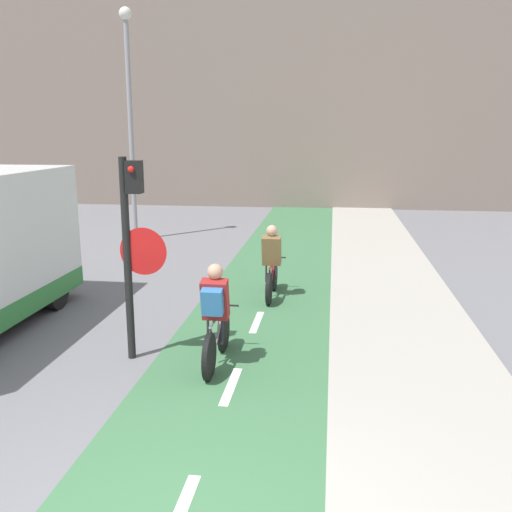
{
  "coord_description": "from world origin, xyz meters",
  "views": [
    {
      "loc": [
        1.22,
        -3.65,
        3.24
      ],
      "look_at": [
        0.0,
        5.39,
        1.2
      ],
      "focal_mm": 40.0,
      "sensor_mm": 36.0,
      "label": 1
    }
  ],
  "objects_px": {
    "cyclist_far": "(272,265)",
    "traffic_light_pole": "(132,236)",
    "street_lamp_far": "(129,101)",
    "cyclist_near": "(216,318)"
  },
  "relations": [
    {
      "from": "street_lamp_far",
      "to": "traffic_light_pole",
      "type": "bearing_deg",
      "value": -70.5
    },
    {
      "from": "cyclist_near",
      "to": "cyclist_far",
      "type": "xyz_separation_m",
      "value": [
        0.41,
        3.38,
        -0.04
      ]
    },
    {
      "from": "cyclist_near",
      "to": "cyclist_far",
      "type": "relative_size",
      "value": 1.01
    },
    {
      "from": "cyclist_far",
      "to": "street_lamp_far",
      "type": "bearing_deg",
      "value": 130.64
    },
    {
      "from": "street_lamp_far",
      "to": "cyclist_near",
      "type": "relative_size",
      "value": 3.98
    },
    {
      "from": "traffic_light_pole",
      "to": "street_lamp_far",
      "type": "xyz_separation_m",
      "value": [
        -3.09,
        8.71,
        2.22
      ]
    },
    {
      "from": "cyclist_far",
      "to": "traffic_light_pole",
      "type": "bearing_deg",
      "value": -116.04
    },
    {
      "from": "traffic_light_pole",
      "to": "cyclist_far",
      "type": "distance_m",
      "value": 3.8
    },
    {
      "from": "traffic_light_pole",
      "to": "cyclist_far",
      "type": "bearing_deg",
      "value": 63.96
    },
    {
      "from": "street_lamp_far",
      "to": "cyclist_far",
      "type": "xyz_separation_m",
      "value": [
        4.68,
        -5.45,
        -3.35
      ]
    }
  ]
}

